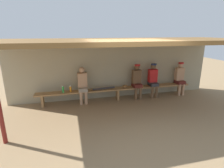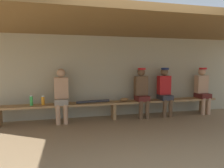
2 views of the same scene
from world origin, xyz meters
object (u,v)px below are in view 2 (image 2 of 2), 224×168
at_px(player_rightmost, 142,90).
at_px(player_in_white, 202,88).
at_px(player_in_blue, 165,89).
at_px(bench, 114,104).
at_px(baseball_bat, 93,101).
at_px(water_bottle_clear, 43,101).
at_px(player_in_red, 62,93).
at_px(baseball_glove_worn, 124,99).
at_px(water_bottle_blue, 31,101).

bearing_deg(player_rightmost, player_in_white, 0.00).
bearing_deg(player_in_blue, player_in_white, 0.00).
distance_m(bench, player_in_white, 2.71).
bearing_deg(player_in_white, player_in_blue, 180.00).
relative_size(bench, player_in_blue, 4.46).
height_order(player_rightmost, baseball_bat, player_rightmost).
bearing_deg(bench, water_bottle_clear, 179.55).
bearing_deg(bench, player_in_red, 179.87).
relative_size(player_in_red, baseball_bat, 1.54).
relative_size(player_rightmost, baseball_glove_worn, 5.60).
bearing_deg(water_bottle_blue, baseball_bat, 0.60).
height_order(player_in_red, player_in_blue, player_in_blue).
xyz_separation_m(player_in_blue, baseball_bat, (-2.01, -0.00, -0.25)).
distance_m(player_in_white, water_bottle_blue, 4.71).
xyz_separation_m(player_in_red, water_bottle_clear, (-0.44, 0.01, -0.16)).
relative_size(player_in_white, player_in_blue, 1.00).
relative_size(bench, player_in_white, 4.46).
bearing_deg(baseball_bat, player_in_red, 173.09).
distance_m(bench, player_in_blue, 1.52).
height_order(player_in_red, baseball_glove_worn, player_in_red).
distance_m(player_in_red, player_in_blue, 2.80).
height_order(player_in_red, baseball_bat, player_in_red).
height_order(player_in_white, water_bottle_blue, player_in_white).
relative_size(bench, baseball_bat, 6.94).
relative_size(baseball_glove_worn, baseball_bat, 0.28).
bearing_deg(water_bottle_clear, player_in_blue, -0.18).
xyz_separation_m(player_in_blue, baseball_glove_worn, (-1.17, 0.02, -0.24)).
xyz_separation_m(player_rightmost, baseball_bat, (-1.32, -0.00, -0.25)).
distance_m(player_in_blue, baseball_bat, 2.03).
distance_m(player_in_blue, water_bottle_clear, 3.24).
bearing_deg(baseball_glove_worn, baseball_bat, -5.84).
bearing_deg(water_bottle_clear, baseball_bat, -0.65).
xyz_separation_m(player_rightmost, water_bottle_blue, (-2.81, -0.02, -0.17)).
bearing_deg(player_rightmost, player_in_red, -179.99).
distance_m(player_rightmost, water_bottle_blue, 2.81).
relative_size(player_in_white, water_bottle_clear, 6.10).
relative_size(player_in_blue, baseball_glove_worn, 5.60).
bearing_deg(water_bottle_clear, player_rightmost, -0.23).
distance_m(bench, baseball_glove_worn, 0.33).
xyz_separation_m(player_in_red, player_in_blue, (2.80, 0.00, 0.02)).
xyz_separation_m(player_in_white, player_in_blue, (-1.21, 0.00, 0.00)).
relative_size(player_in_blue, water_bottle_blue, 5.46).
bearing_deg(player_in_red, water_bottle_clear, 178.59).
bearing_deg(water_bottle_clear, player_in_red, -1.41).
bearing_deg(baseball_glove_worn, water_bottle_clear, -7.18).
bearing_deg(player_in_blue, baseball_bat, -179.90).
height_order(water_bottle_clear, water_bottle_blue, water_bottle_blue).
bearing_deg(bench, baseball_glove_worn, 4.49).
distance_m(player_in_white, water_bottle_clear, 4.45).
bearing_deg(water_bottle_blue, bench, 0.44).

